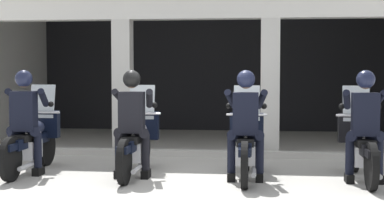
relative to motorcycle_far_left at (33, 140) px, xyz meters
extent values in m
plane|color=#A8A59E|center=(2.49, 2.56, -0.50)|extent=(80.00, 80.00, 0.00)
cube|color=black|center=(2.30, 6.55, 0.99)|extent=(9.45, 0.24, 2.98)
cube|color=silver|center=(2.30, 2.31, 2.26)|extent=(9.45, 0.36, 0.44)
cube|color=silver|center=(2.30, 4.36, 2.56)|extent=(9.45, 4.79, 0.16)
cube|color=silver|center=(-2.32, 4.36, 0.99)|extent=(0.30, 4.79, 2.98)
cube|color=beige|center=(0.89, 2.31, 0.77)|extent=(0.35, 0.36, 2.54)
cube|color=beige|center=(3.71, 2.31, 0.77)|extent=(0.35, 0.36, 2.54)
cube|color=#B7B5AD|center=(2.30, 1.81, -0.44)|extent=(9.05, 0.24, 0.12)
cylinder|color=black|center=(0.00, 0.58, -0.18)|extent=(0.09, 0.64, 0.64)
cylinder|color=black|center=(0.00, -0.82, -0.18)|extent=(0.09, 0.64, 0.64)
cube|color=black|center=(0.00, 0.58, 0.03)|extent=(0.14, 0.44, 0.08)
cube|color=silver|center=(0.00, -0.17, -0.13)|extent=(0.28, 0.44, 0.28)
cube|color=black|center=(0.00, -0.12, 0.00)|extent=(0.18, 1.24, 0.16)
ellipsoid|color=#1E2338|center=(0.00, 0.10, 0.18)|extent=(0.26, 0.48, 0.22)
cube|color=black|center=(0.00, -0.30, 0.07)|extent=(0.24, 0.52, 0.10)
cube|color=black|center=(0.00, -0.76, 0.00)|extent=(0.16, 0.48, 0.10)
cylinder|color=silver|center=(0.00, 0.52, 0.06)|extent=(0.05, 0.24, 0.53)
cube|color=black|center=(0.00, 0.46, 0.20)|extent=(0.52, 0.16, 0.44)
sphere|color=silver|center=(0.00, 0.56, 0.22)|extent=(0.18, 0.18, 0.18)
cube|color=silver|center=(0.00, 0.44, 0.57)|extent=(0.40, 0.14, 0.54)
cylinder|color=silver|center=(0.00, 0.36, 0.40)|extent=(0.62, 0.04, 0.04)
cylinder|color=silver|center=(0.12, -0.52, -0.32)|extent=(0.07, 0.55, 0.07)
cube|color=black|center=(0.00, -0.32, 0.47)|extent=(0.36, 0.22, 0.60)
cube|color=#14193F|center=(0.00, -0.20, 0.49)|extent=(0.05, 0.02, 0.32)
sphere|color=#936B51|center=(0.00, -0.30, 0.92)|extent=(0.21, 0.21, 0.21)
sphere|color=#191E38|center=(0.00, -0.30, 0.95)|extent=(0.26, 0.26, 0.26)
cylinder|color=black|center=(0.14, -0.30, 0.16)|extent=(0.26, 0.29, 0.17)
cylinder|color=black|center=(0.20, -0.30, -0.12)|extent=(0.12, 0.12, 0.53)
cube|color=black|center=(0.20, -0.29, -0.44)|extent=(0.11, 0.26, 0.12)
cylinder|color=black|center=(-0.14, -0.30, 0.16)|extent=(0.26, 0.29, 0.17)
cylinder|color=black|center=(-0.20, -0.30, -0.12)|extent=(0.12, 0.12, 0.53)
cube|color=black|center=(-0.20, -0.29, -0.44)|extent=(0.11, 0.26, 0.12)
cylinder|color=black|center=(0.22, -0.09, 0.66)|extent=(0.19, 0.48, 0.31)
sphere|color=black|center=(0.26, 0.12, 0.55)|extent=(0.09, 0.09, 0.09)
cylinder|color=black|center=(-0.22, -0.09, 0.66)|extent=(0.19, 0.48, 0.31)
sphere|color=black|center=(-0.26, 0.12, 0.55)|extent=(0.09, 0.09, 0.09)
cylinder|color=black|center=(1.66, 0.54, -0.18)|extent=(0.09, 0.64, 0.64)
cylinder|color=black|center=(1.66, -0.86, -0.18)|extent=(0.09, 0.64, 0.64)
cube|color=black|center=(1.66, 0.54, 0.03)|extent=(0.14, 0.44, 0.08)
cube|color=silver|center=(1.66, -0.21, -0.13)|extent=(0.28, 0.44, 0.28)
cube|color=black|center=(1.66, -0.16, 0.00)|extent=(0.18, 1.24, 0.16)
ellipsoid|color=#B2B2B7|center=(1.66, 0.06, 0.18)|extent=(0.26, 0.48, 0.22)
cube|color=black|center=(1.66, -0.34, 0.07)|extent=(0.24, 0.52, 0.10)
cube|color=black|center=(1.66, -0.80, 0.00)|extent=(0.16, 0.48, 0.10)
cylinder|color=silver|center=(1.66, 0.48, 0.06)|extent=(0.05, 0.24, 0.53)
cube|color=black|center=(1.66, 0.42, 0.20)|extent=(0.52, 0.16, 0.44)
sphere|color=silver|center=(1.66, 0.52, 0.22)|extent=(0.18, 0.18, 0.18)
cube|color=silver|center=(1.66, 0.40, 0.57)|extent=(0.40, 0.14, 0.54)
cylinder|color=silver|center=(1.66, 0.32, 0.40)|extent=(0.62, 0.04, 0.04)
cylinder|color=silver|center=(1.78, -0.56, -0.32)|extent=(0.07, 0.55, 0.07)
cube|color=black|center=(1.66, -0.36, 0.47)|extent=(0.36, 0.22, 0.60)
cube|color=#591414|center=(1.66, -0.24, 0.49)|extent=(0.05, 0.02, 0.32)
sphere|color=#936B51|center=(1.66, -0.34, 0.92)|extent=(0.21, 0.21, 0.21)
sphere|color=black|center=(1.66, -0.34, 0.95)|extent=(0.26, 0.26, 0.26)
cylinder|color=black|center=(1.80, -0.34, 0.16)|extent=(0.26, 0.29, 0.17)
cylinder|color=black|center=(1.86, -0.34, -0.12)|extent=(0.12, 0.12, 0.53)
cube|color=black|center=(1.86, -0.33, -0.44)|extent=(0.11, 0.26, 0.12)
cylinder|color=black|center=(1.52, -0.34, 0.16)|extent=(0.26, 0.29, 0.17)
cylinder|color=black|center=(1.46, -0.34, -0.12)|extent=(0.12, 0.12, 0.53)
cube|color=black|center=(1.46, -0.33, -0.44)|extent=(0.11, 0.26, 0.12)
cylinder|color=black|center=(1.88, -0.13, 0.66)|extent=(0.19, 0.48, 0.31)
sphere|color=black|center=(1.92, 0.08, 0.55)|extent=(0.09, 0.09, 0.09)
cylinder|color=black|center=(1.44, -0.13, 0.66)|extent=(0.19, 0.48, 0.31)
sphere|color=black|center=(1.40, 0.08, 0.55)|extent=(0.09, 0.09, 0.09)
cylinder|color=black|center=(3.31, 0.47, -0.18)|extent=(0.09, 0.64, 0.64)
cylinder|color=black|center=(3.31, -0.93, -0.18)|extent=(0.09, 0.64, 0.64)
cube|color=black|center=(3.31, 0.47, 0.03)|extent=(0.14, 0.44, 0.08)
cube|color=silver|center=(3.31, -0.28, -0.13)|extent=(0.28, 0.44, 0.28)
cube|color=black|center=(3.31, -0.23, 0.00)|extent=(0.18, 1.24, 0.16)
ellipsoid|color=#B2B2B7|center=(3.31, -0.01, 0.18)|extent=(0.26, 0.48, 0.22)
cube|color=black|center=(3.31, -0.41, 0.07)|extent=(0.24, 0.52, 0.10)
cube|color=black|center=(3.31, -0.87, 0.00)|extent=(0.16, 0.48, 0.10)
cylinder|color=silver|center=(3.31, 0.41, 0.06)|extent=(0.05, 0.24, 0.53)
cube|color=black|center=(3.31, 0.35, 0.20)|extent=(0.52, 0.16, 0.44)
sphere|color=silver|center=(3.31, 0.45, 0.22)|extent=(0.18, 0.18, 0.18)
cube|color=silver|center=(3.31, 0.33, 0.57)|extent=(0.40, 0.14, 0.54)
cylinder|color=silver|center=(3.31, 0.25, 0.40)|extent=(0.62, 0.04, 0.04)
cylinder|color=silver|center=(3.43, -0.63, -0.32)|extent=(0.07, 0.55, 0.07)
cube|color=black|center=(3.31, -0.43, 0.47)|extent=(0.36, 0.22, 0.60)
cube|color=black|center=(3.31, -0.31, 0.49)|extent=(0.05, 0.02, 0.32)
sphere|color=tan|center=(3.31, -0.41, 0.92)|extent=(0.21, 0.21, 0.21)
sphere|color=#191E38|center=(3.31, -0.41, 0.95)|extent=(0.26, 0.26, 0.26)
cylinder|color=black|center=(3.45, -0.41, 0.16)|extent=(0.26, 0.29, 0.17)
cylinder|color=black|center=(3.51, -0.41, -0.12)|extent=(0.12, 0.12, 0.53)
cube|color=black|center=(3.51, -0.40, -0.44)|extent=(0.11, 0.26, 0.12)
cylinder|color=black|center=(3.17, -0.41, 0.16)|extent=(0.26, 0.29, 0.17)
cylinder|color=black|center=(3.11, -0.41, -0.12)|extent=(0.12, 0.12, 0.53)
cube|color=black|center=(3.11, -0.40, -0.44)|extent=(0.11, 0.26, 0.12)
cylinder|color=black|center=(3.53, -0.20, 0.66)|extent=(0.19, 0.48, 0.31)
sphere|color=black|center=(3.57, 0.01, 0.55)|extent=(0.09, 0.09, 0.09)
cylinder|color=black|center=(3.09, -0.20, 0.66)|extent=(0.19, 0.48, 0.31)
sphere|color=black|center=(3.05, 0.01, 0.55)|extent=(0.09, 0.09, 0.09)
cylinder|color=black|center=(4.97, 0.53, -0.18)|extent=(0.09, 0.64, 0.64)
cylinder|color=black|center=(4.97, -0.87, -0.18)|extent=(0.09, 0.64, 0.64)
cube|color=black|center=(4.97, 0.53, 0.03)|extent=(0.14, 0.44, 0.08)
cube|color=silver|center=(4.97, -0.22, -0.13)|extent=(0.28, 0.44, 0.28)
cube|color=black|center=(4.97, -0.17, 0.00)|extent=(0.18, 1.24, 0.16)
ellipsoid|color=#B2B2B7|center=(4.97, 0.05, 0.18)|extent=(0.26, 0.48, 0.22)
cube|color=black|center=(4.97, -0.35, 0.07)|extent=(0.24, 0.52, 0.10)
cube|color=black|center=(4.97, -0.81, 0.00)|extent=(0.16, 0.48, 0.10)
cylinder|color=silver|center=(4.97, 0.47, 0.06)|extent=(0.05, 0.24, 0.53)
cube|color=black|center=(4.97, 0.41, 0.20)|extent=(0.52, 0.16, 0.44)
sphere|color=silver|center=(4.97, 0.51, 0.22)|extent=(0.18, 0.18, 0.18)
cube|color=silver|center=(4.97, 0.39, 0.57)|extent=(0.40, 0.14, 0.54)
cylinder|color=silver|center=(4.97, 0.31, 0.40)|extent=(0.62, 0.04, 0.04)
cylinder|color=silver|center=(5.09, -0.57, -0.32)|extent=(0.07, 0.55, 0.07)
cube|color=black|center=(4.97, -0.37, 0.47)|extent=(0.36, 0.22, 0.60)
cube|color=#591414|center=(4.97, -0.25, 0.49)|extent=(0.05, 0.02, 0.32)
sphere|color=tan|center=(4.97, -0.35, 0.92)|extent=(0.21, 0.21, 0.21)
sphere|color=#191E38|center=(4.97, -0.35, 0.95)|extent=(0.26, 0.26, 0.26)
cylinder|color=black|center=(5.11, -0.35, 0.16)|extent=(0.26, 0.29, 0.17)
cylinder|color=black|center=(5.17, -0.35, -0.12)|extent=(0.12, 0.12, 0.53)
cube|color=black|center=(5.17, -0.34, -0.44)|extent=(0.11, 0.26, 0.12)
cylinder|color=black|center=(4.83, -0.35, 0.16)|extent=(0.26, 0.29, 0.17)
cylinder|color=black|center=(4.77, -0.35, -0.12)|extent=(0.12, 0.12, 0.53)
cube|color=black|center=(4.77, -0.34, -0.44)|extent=(0.11, 0.26, 0.12)
cylinder|color=black|center=(5.19, -0.14, 0.66)|extent=(0.19, 0.48, 0.31)
sphere|color=black|center=(5.23, 0.07, 0.55)|extent=(0.09, 0.09, 0.09)
cylinder|color=black|center=(4.75, -0.14, 0.66)|extent=(0.19, 0.48, 0.31)
sphere|color=black|center=(4.71, 0.07, 0.55)|extent=(0.09, 0.09, 0.09)
camera|label=1|loc=(3.48, -8.59, 1.09)|focal=53.99mm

